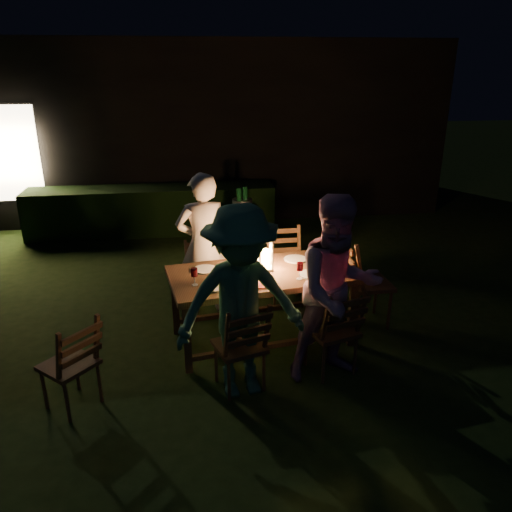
{
  "coord_description": "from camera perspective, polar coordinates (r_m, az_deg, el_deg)",
  "views": [
    {
      "loc": [
        0.11,
        -4.79,
        2.78
      ],
      "look_at": [
        0.8,
        0.12,
        0.86
      ],
      "focal_mm": 35.0,
      "sensor_mm": 36.0,
      "label": 1
    }
  ],
  "objects": [
    {
      "name": "garden_envelope",
      "position": [
        11.01,
        -8.94,
        14.64
      ],
      "size": [
        40.0,
        40.0,
        3.2
      ],
      "color": "black",
      "rests_on": "ground"
    },
    {
      "name": "dining_table",
      "position": [
        5.15,
        0.7,
        -2.63
      ],
      "size": [
        2.0,
        1.21,
        0.78
      ],
      "rotation": [
        0.0,
        0.0,
        0.15
      ],
      "color": "#4A2A18",
      "rests_on": "ground"
    },
    {
      "name": "chair_near_left",
      "position": [
        4.59,
        -1.8,
        -11.88
      ],
      "size": [
        0.52,
        0.54,
        0.93
      ],
      "rotation": [
        0.0,
        0.0,
        0.29
      ],
      "color": "#4A2A18",
      "rests_on": "ground"
    },
    {
      "name": "chair_near_right",
      "position": [
        4.86,
        8.65,
        -9.99
      ],
      "size": [
        0.53,
        0.56,
        0.95
      ],
      "rotation": [
        0.0,
        0.0,
        0.28
      ],
      "color": "#4A2A18",
      "rests_on": "ground"
    },
    {
      "name": "chair_far_left",
      "position": [
        5.91,
        -5.75,
        -4.09
      ],
      "size": [
        0.46,
        0.48,
        0.9
      ],
      "rotation": [
        0.0,
        0.0,
        3.29
      ],
      "color": "#4A2A18",
      "rests_on": "ground"
    },
    {
      "name": "chair_far_right",
      "position": [
        6.15,
        3.43,
        -2.78
      ],
      "size": [
        0.44,
        0.47,
        0.96
      ],
      "rotation": [
        0.0,
        0.0,
        3.16
      ],
      "color": "#4A2A18",
      "rests_on": "ground"
    },
    {
      "name": "chair_end",
      "position": [
        5.77,
        12.42,
        -4.57
      ],
      "size": [
        0.53,
        0.49,
        1.08
      ],
      "rotation": [
        0.0,
        0.0,
        -1.54
      ],
      "color": "#4A2A18",
      "rests_on": "ground"
    },
    {
      "name": "chair_spare",
      "position": [
        4.64,
        -20.26,
        -13.08
      ],
      "size": [
        0.59,
        0.59,
        0.9
      ],
      "rotation": [
        0.0,
        0.0,
        0.83
      ],
      "color": "#4A2A18",
      "rests_on": "ground"
    },
    {
      "name": "person_house_side",
      "position": [
        5.74,
        -6.06,
        1.26
      ],
      "size": [
        0.67,
        0.49,
        1.68
      ],
      "primitive_type": "imported",
      "rotation": [
        0.0,
        0.0,
        3.3
      ],
      "color": "silver",
      "rests_on": "ground"
    },
    {
      "name": "person_opp_right",
      "position": [
        4.54,
        9.3,
        -3.89
      ],
      "size": [
        0.95,
        0.79,
        1.76
      ],
      "primitive_type": "imported",
      "rotation": [
        0.0,
        0.0,
        0.15
      ],
      "color": "#B17A9E",
      "rests_on": "ground"
    },
    {
      "name": "person_opp_left",
      "position": [
        4.25,
        -1.75,
        -5.51
      ],
      "size": [
        1.22,
        0.82,
        1.75
      ],
      "primitive_type": "imported",
      "rotation": [
        0.0,
        0.0,
        0.15
      ],
      "color": "#376F53",
      "rests_on": "ground"
    },
    {
      "name": "lantern",
      "position": [
        5.12,
        1.08,
        0.06
      ],
      "size": [
        0.16,
        0.16,
        0.35
      ],
      "color": "white",
      "rests_on": "dining_table"
    },
    {
      "name": "plate_far_left",
      "position": [
        5.19,
        -5.83,
        -1.53
      ],
      "size": [
        0.25,
        0.25,
        0.01
      ],
      "primitive_type": "cylinder",
      "color": "white",
      "rests_on": "dining_table"
    },
    {
      "name": "plate_near_left",
      "position": [
        4.79,
        -4.78,
        -3.48
      ],
      "size": [
        0.25,
        0.25,
        0.01
      ],
      "primitive_type": "cylinder",
      "color": "white",
      "rests_on": "dining_table"
    },
    {
      "name": "plate_far_right",
      "position": [
        5.45,
        4.52,
        -0.36
      ],
      "size": [
        0.25,
        0.25,
        0.01
      ],
      "primitive_type": "cylinder",
      "color": "white",
      "rests_on": "dining_table"
    },
    {
      "name": "plate_near_right",
      "position": [
        5.07,
        6.31,
        -2.1
      ],
      "size": [
        0.25,
        0.25,
        0.01
      ],
      "primitive_type": "cylinder",
      "color": "white",
      "rests_on": "dining_table"
    },
    {
      "name": "wineglass_a",
      "position": [
        5.26,
        -3.33,
        -0.18
      ],
      "size": [
        0.06,
        0.06,
        0.18
      ],
      "primitive_type": null,
      "color": "#59070F",
      "rests_on": "dining_table"
    },
    {
      "name": "wineglass_b",
      "position": [
        4.82,
        -7.04,
        -2.37
      ],
      "size": [
        0.06,
        0.06,
        0.18
      ],
      "primitive_type": null,
      "color": "#59070F",
      "rests_on": "dining_table"
    },
    {
      "name": "wineglass_c",
      "position": [
        4.94,
        5.02,
        -1.71
      ],
      "size": [
        0.06,
        0.06,
        0.18
      ],
      "primitive_type": null,
      "color": "#59070F",
      "rests_on": "dining_table"
    },
    {
      "name": "wineglass_d",
      "position": [
        5.45,
        6.36,
        0.48
      ],
      "size": [
        0.06,
        0.06,
        0.18
      ],
      "primitive_type": null,
      "color": "#59070F",
      "rests_on": "dining_table"
    },
    {
      "name": "wineglass_e",
      "position": [
        4.79,
        0.65,
        -2.35
      ],
      "size": [
        0.06,
        0.06,
        0.18
      ],
      "primitive_type": null,
      "color": "silver",
      "rests_on": "dining_table"
    },
    {
      "name": "bottle_table",
      "position": [
        5.0,
        -2.02,
        -0.69
      ],
      "size": [
        0.07,
        0.07,
        0.28
      ],
      "primitive_type": "cylinder",
      "color": "#0F471E",
      "rests_on": "dining_table"
    },
    {
      "name": "napkin_left",
      "position": [
        4.8,
        0.15,
        -3.41
      ],
      "size": [
        0.18,
        0.14,
        0.01
      ],
      "primitive_type": "cube",
      "color": "red",
      "rests_on": "dining_table"
    },
    {
      "name": "napkin_right",
      "position": [
        5.05,
        7.71,
        -2.32
      ],
      "size": [
        0.18,
        0.14,
        0.01
      ],
      "primitive_type": "cube",
      "color": "red",
      "rests_on": "dining_table"
    },
    {
      "name": "phone",
      "position": [
        4.71,
        -5.41,
        -4.01
      ],
      "size": [
        0.14,
        0.07,
        0.01
      ],
      "primitive_type": "cube",
      "color": "black",
      "rests_on": "dining_table"
    },
    {
      "name": "side_table",
      "position": [
        7.52,
        -1.57,
        4.29
      ],
      "size": [
        0.51,
        0.51,
        0.68
      ],
      "color": "olive",
      "rests_on": "ground"
    },
    {
      "name": "ice_bucket",
      "position": [
        7.46,
        -1.58,
        5.69
      ],
      "size": [
        0.3,
        0.3,
        0.22
      ],
      "primitive_type": "cylinder",
      "color": "#A5A8AD",
      "rests_on": "side_table"
    },
    {
      "name": "bottle_bucket_a",
      "position": [
        7.41,
        -1.94,
        5.96
      ],
      "size": [
        0.07,
        0.07,
        0.32
      ],
      "primitive_type": "cylinder",
      "color": "#0F471E",
      "rests_on": "side_table"
    },
    {
      "name": "bottle_bucket_b",
      "position": [
        7.49,
        -1.24,
        6.15
      ],
      "size": [
        0.07,
        0.07,
        0.32
      ],
      "primitive_type": "cylinder",
      "color": "#0F471E",
      "rests_on": "side_table"
    }
  ]
}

